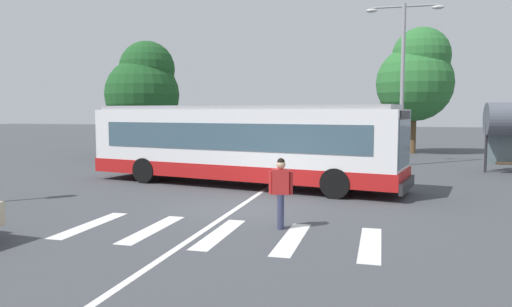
{
  "coord_description": "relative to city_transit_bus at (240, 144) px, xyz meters",
  "views": [
    {
      "loc": [
        3.86,
        -13.24,
        2.83
      ],
      "look_at": [
        -0.55,
        3.54,
        1.3
      ],
      "focal_mm": 33.47,
      "sensor_mm": 36.0,
      "label": 1
    }
  ],
  "objects": [
    {
      "name": "city_transit_bus",
      "position": [
        0.0,
        0.0,
        0.0
      ],
      "size": [
        12.7,
        4.95,
        3.06
      ],
      "color": "black",
      "rests_on": "ground_plane"
    },
    {
      "name": "background_tree_left",
      "position": [
        -9.37,
        10.11,
        2.79
      ],
      "size": [
        4.65,
        4.65,
        7.27
      ],
      "color": "brown",
      "rests_on": "ground_plane"
    },
    {
      "name": "crosswalk_painted_stripes",
      "position": [
        1.64,
        -7.19,
        -1.58
      ],
      "size": [
        7.27,
        2.84,
        0.01
      ],
      "color": "silver",
      "rests_on": "ground_plane"
    },
    {
      "name": "parked_car_champagne",
      "position": [
        -0.85,
        12.0,
        -0.82
      ],
      "size": [
        2.1,
        4.61,
        1.35
      ],
      "color": "black",
      "rests_on": "ground_plane"
    },
    {
      "name": "pedestrian_crossing_street",
      "position": [
        2.91,
        -6.34,
        -0.62
      ],
      "size": [
        0.57,
        0.32,
        1.72
      ],
      "color": "#333856",
      "rests_on": "ground_plane"
    },
    {
      "name": "lane_center_line",
      "position": [
        1.18,
        -2.23,
        -1.59
      ],
      "size": [
        0.16,
        24.0,
        0.01
      ],
      "primitive_type": "cube",
      "color": "silver",
      "rests_on": "ground_plane"
    },
    {
      "name": "ground_plane",
      "position": [
        1.36,
        -4.23,
        -1.59
      ],
      "size": [
        160.0,
        160.0,
        0.0
      ],
      "primitive_type": "plane",
      "color": "#424449"
    },
    {
      "name": "parked_car_silver",
      "position": [
        4.39,
        11.49,
        -0.82
      ],
      "size": [
        1.97,
        4.55,
        1.35
      ],
      "color": "black",
      "rests_on": "ground_plane"
    },
    {
      "name": "twin_arm_street_lamp",
      "position": [
        6.22,
        8.51,
        3.55
      ],
      "size": [
        3.85,
        0.32,
        8.33
      ],
      "color": "#939399",
      "rests_on": "ground_plane"
    },
    {
      "name": "background_tree_right",
      "position": [
        7.44,
        16.44,
        3.65
      ],
      "size": [
        5.08,
        5.08,
        8.41
      ],
      "color": "brown",
      "rests_on": "ground_plane"
    },
    {
      "name": "parked_car_charcoal",
      "position": [
        1.72,
        12.05,
        -0.82
      ],
      "size": [
        2.03,
        4.58,
        1.35
      ],
      "color": "black",
      "rests_on": "ground_plane"
    }
  ]
}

